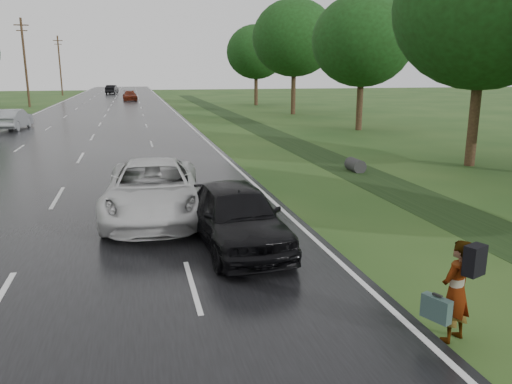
{
  "coord_description": "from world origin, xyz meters",
  "views": [
    {
      "loc": [
        2.57,
        -8.97,
        4.07
      ],
      "look_at": [
        5.29,
        2.14,
        1.3
      ],
      "focal_mm": 35.0,
      "sensor_mm": 36.0,
      "label": 1
    }
  ],
  "objects_px": {
    "pedestrian": "(456,290)",
    "white_pickup": "(153,190)",
    "dark_sedan": "(237,215)",
    "silver_sedan": "(13,119)"
  },
  "relations": [
    {
      "from": "white_pickup",
      "to": "dark_sedan",
      "type": "distance_m",
      "value": 3.49
    },
    {
      "from": "pedestrian",
      "to": "white_pickup",
      "type": "height_order",
      "value": "pedestrian"
    },
    {
      "from": "pedestrian",
      "to": "silver_sedan",
      "type": "distance_m",
      "value": 35.34
    },
    {
      "from": "pedestrian",
      "to": "white_pickup",
      "type": "xyz_separation_m",
      "value": [
        -4.18,
        7.9,
        -0.01
      ]
    },
    {
      "from": "white_pickup",
      "to": "silver_sedan",
      "type": "bearing_deg",
      "value": 112.91
    },
    {
      "from": "white_pickup",
      "to": "dark_sedan",
      "type": "relative_size",
      "value": 1.27
    },
    {
      "from": "pedestrian",
      "to": "silver_sedan",
      "type": "height_order",
      "value": "pedestrian"
    },
    {
      "from": "dark_sedan",
      "to": "silver_sedan",
      "type": "height_order",
      "value": "dark_sedan"
    },
    {
      "from": "pedestrian",
      "to": "white_pickup",
      "type": "bearing_deg",
      "value": -84.7
    },
    {
      "from": "pedestrian",
      "to": "dark_sedan",
      "type": "xyz_separation_m",
      "value": [
        -2.39,
        4.9,
        -0.04
      ]
    }
  ]
}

